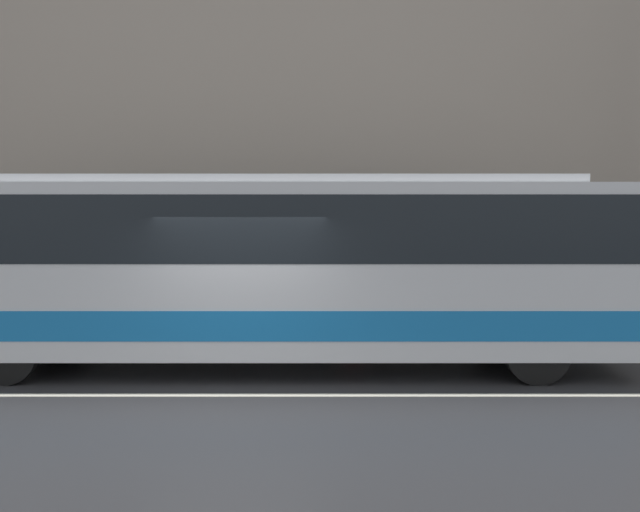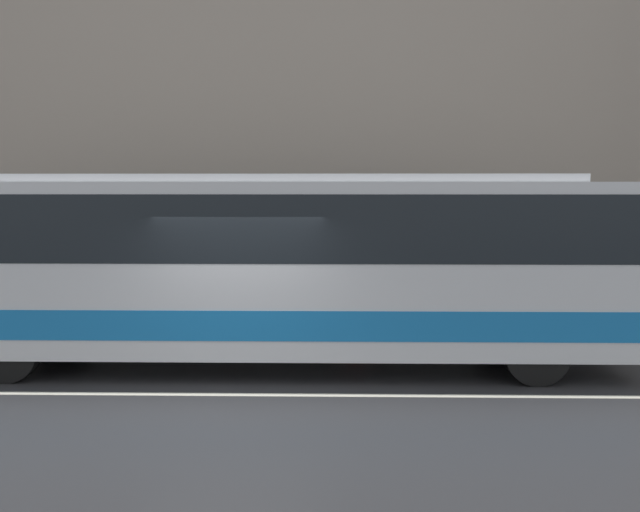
{
  "view_description": "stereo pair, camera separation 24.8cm",
  "coord_description": "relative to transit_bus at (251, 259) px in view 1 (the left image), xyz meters",
  "views": [
    {
      "loc": [
        1.16,
        -9.81,
        2.94
      ],
      "look_at": [
        1.17,
        1.71,
        1.81
      ],
      "focal_mm": 40.0,
      "sensor_mm": 36.0,
      "label": 1
    },
    {
      "loc": [
        1.41,
        -9.8,
        2.94
      ],
      "look_at": [
        1.17,
        1.71,
        1.81
      ],
      "focal_mm": 40.0,
      "sensor_mm": 36.0,
      "label": 2
    }
  ],
  "objects": [
    {
      "name": "transit_bus",
      "position": [
        0.0,
        0.0,
        0.0
      ],
      "size": [
        11.92,
        2.55,
        3.12
      ],
      "color": "silver",
      "rests_on": "ground_plane"
    },
    {
      "name": "building_facade",
      "position": [
        -0.05,
        4.7,
        5.02
      ],
      "size": [
        60.0,
        0.35,
        13.99
      ],
      "color": "gray",
      "rests_on": "ground_plane"
    },
    {
      "name": "pedestrian_waiting",
      "position": [
        1.8,
        3.95,
        -0.74
      ],
      "size": [
        0.36,
        0.36,
        1.79
      ],
      "color": "maroon",
      "rests_on": "sidewalk"
    },
    {
      "name": "lane_stripe",
      "position": [
        -0.05,
        -1.71,
        -1.76
      ],
      "size": [
        54.0,
        0.14,
        0.01
      ],
      "color": "beige",
      "rests_on": "ground_plane"
    },
    {
      "name": "ground_plane",
      "position": [
        -0.05,
        -1.71,
        -1.76
      ],
      "size": [
        60.0,
        60.0,
        0.0
      ],
      "primitive_type": "plane",
      "color": "#2D2D30"
    },
    {
      "name": "sidewalk",
      "position": [
        -0.05,
        3.42,
        -1.68
      ],
      "size": [
        60.0,
        2.27,
        0.17
      ],
      "color": "#A09E99",
      "rests_on": "ground_plane"
    }
  ]
}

